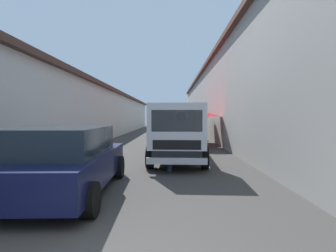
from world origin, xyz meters
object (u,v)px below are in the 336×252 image
object	(u,v)px
fruit_stall_far_right	(191,117)
delivery_truck	(177,135)
vendor_by_crates	(170,139)
fruit_stall_far_left	(180,117)
fruit_stall_near_left	(199,119)
hatchback_car	(68,160)

from	to	relation	value
fruit_stall_far_right	delivery_truck	distance (m)	7.57
vendor_by_crates	fruit_stall_far_left	bearing A→B (deg)	-3.55
fruit_stall_near_left	vendor_by_crates	distance (m)	6.25
fruit_stall_near_left	fruit_stall_far_left	bearing A→B (deg)	9.78
delivery_truck	vendor_by_crates	bearing A→B (deg)	164.57
fruit_stall_far_left	delivery_truck	bearing A→B (deg)	177.57
fruit_stall_near_left	vendor_by_crates	size ratio (longest dim) A/B	1.42
fruit_stall_near_left	fruit_stall_far_left	xyz separation A→B (m)	(5.12, 0.88, 0.12)
fruit_stall_near_left	vendor_by_crates	bearing A→B (deg)	165.35
hatchback_car	fruit_stall_near_left	bearing A→B (deg)	-24.18
fruit_stall_far_left	delivery_truck	distance (m)	10.24
fruit_stall_far_left	delivery_truck	xyz separation A→B (m)	(-10.21, 0.43, -0.64)
fruit_stall_far_right	hatchback_car	xyz separation A→B (m)	(-10.75, 3.47, -0.88)
fruit_stall_far_right	hatchback_car	distance (m)	11.33
fruit_stall_far_right	vendor_by_crates	xyz separation A→B (m)	(-8.41, 1.28, -0.64)
fruit_stall_far_left	delivery_truck	size ratio (longest dim) A/B	0.52
fruit_stall_far_right	fruit_stall_far_left	distance (m)	2.80
fruit_stall_near_left	hatchback_car	distance (m)	9.21
delivery_truck	fruit_stall_near_left	bearing A→B (deg)	-14.51
fruit_stall_far_right	hatchback_car	size ratio (longest dim) A/B	0.69
hatchback_car	vendor_by_crates	world-z (taller)	vendor_by_crates
fruit_stall_far_right	vendor_by_crates	bearing A→B (deg)	171.33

